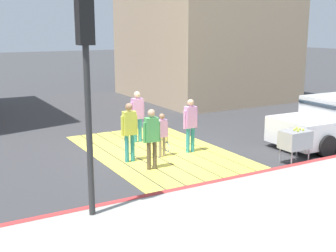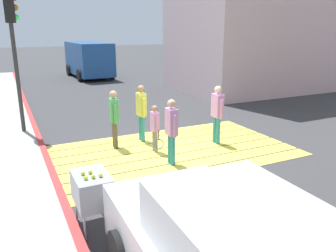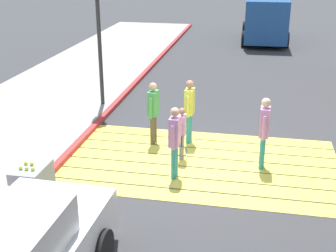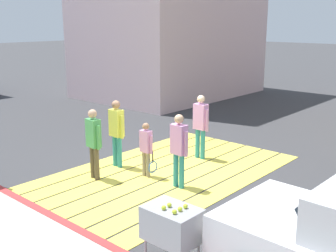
{
  "view_description": "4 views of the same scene",
  "coord_description": "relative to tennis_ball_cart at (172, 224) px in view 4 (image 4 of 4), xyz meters",
  "views": [
    {
      "loc": [
        -11.33,
        6.11,
        3.71
      ],
      "look_at": [
        -0.68,
        0.05,
        0.96
      ],
      "focal_mm": 46.91,
      "sensor_mm": 36.0,
      "label": 1
    },
    {
      "loc": [
        -4.0,
        -7.83,
        3.24
      ],
      "look_at": [
        -0.36,
        -0.36,
        0.85
      ],
      "focal_mm": 36.26,
      "sensor_mm": 36.0,
      "label": 2
    },
    {
      "loc": [
        1.12,
        -9.82,
        4.8
      ],
      "look_at": [
        -0.74,
        -0.35,
        1.02
      ],
      "focal_mm": 49.18,
      "sensor_mm": 36.0,
      "label": 3
    },
    {
      "loc": [
        -7.05,
        -6.3,
        3.54
      ],
      "look_at": [
        0.77,
        0.6,
        0.91
      ],
      "focal_mm": 44.69,
      "sensor_mm": 36.0,
      "label": 4
    }
  ],
  "objects": [
    {
      "name": "curb_painted",
      "position": [
        -0.35,
        2.71,
        -0.63
      ],
      "size": [
        0.16,
        40.0,
        0.13
      ],
      "primitive_type": "cube",
      "color": "#BC3333",
      "rests_on": "ground"
    },
    {
      "name": "crosswalk_stripes",
      "position": [
        2.9,
        2.71,
        -0.69
      ],
      "size": [
        6.4,
        3.8,
        0.01
      ],
      "color": "#EAD64C",
      "rests_on": "ground"
    },
    {
      "name": "ground_plane",
      "position": [
        2.9,
        2.71,
        -0.7
      ],
      "size": [
        120.0,
        120.0,
        0.0
      ],
      "primitive_type": "plane",
      "color": "#38383A"
    },
    {
      "name": "tennis_ball_cart",
      "position": [
        0.0,
        0.0,
        0.0
      ],
      "size": [
        0.56,
        0.8,
        1.02
      ],
      "color": "#99999E",
      "rests_on": "ground"
    },
    {
      "name": "pedestrian_adult_trailing",
      "position": [
        2.42,
        3.89,
        0.28
      ],
      "size": [
        0.23,
        0.49,
        1.68
      ],
      "color": "teal",
      "rests_on": "ground"
    },
    {
      "name": "pedestrian_adult_lead",
      "position": [
        4.3,
        2.74,
        0.29
      ],
      "size": [
        0.23,
        0.5,
        1.7
      ],
      "color": "teal",
      "rests_on": "ground"
    },
    {
      "name": "pedestrian_child_with_racket",
      "position": [
        2.4,
        2.86,
        0.03
      ],
      "size": [
        0.28,
        0.39,
        1.3
      ],
      "color": "gray",
      "rests_on": "ground"
    },
    {
      "name": "pedestrian_teen_behind",
      "position": [
        1.53,
        3.66,
        0.25
      ],
      "size": [
        0.24,
        0.48,
        1.64
      ],
      "color": "brown",
      "rests_on": "ground"
    },
    {
      "name": "pedestrian_adult_side",
      "position": [
        2.4,
        1.89,
        0.26
      ],
      "size": [
        0.22,
        0.48,
        1.64
      ],
      "color": "teal",
      "rests_on": "ground"
    }
  ]
}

